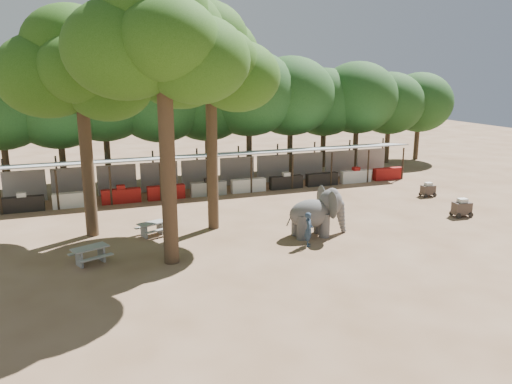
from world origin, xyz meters
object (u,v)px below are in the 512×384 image
object	(u,v)px
yard_tree_left	(76,67)
yard_tree_back	(206,60)
handler	(309,229)
cart_back	(428,190)
elephant	(318,212)
picnic_table_far	(152,227)
yard_tree_center	(158,40)
cart_front	(462,208)
picnic_table_near	(90,253)

from	to	relation	value
yard_tree_left	yard_tree_back	bearing A→B (deg)	-9.46
handler	cart_back	world-z (taller)	handler
yard_tree_left	elephant	world-z (taller)	yard_tree_left
cart_back	elephant	bearing A→B (deg)	-153.83
handler	picnic_table_far	size ratio (longest dim) A/B	0.95
yard_tree_center	picnic_table_far	xyz separation A→B (m)	(-0.08, 3.69, -8.76)
cart_front	picnic_table_far	bearing A→B (deg)	176.99
yard_tree_center	picnic_table_near	size ratio (longest dim) A/B	6.43
handler	picnic_table_near	xyz separation A→B (m)	(-9.71, 1.25, -0.33)
handler	picnic_table_far	world-z (taller)	handler
elephant	picnic_table_near	distance (m)	10.84
picnic_table_near	cart_back	distance (m)	21.76
yard_tree_back	cart_front	size ratio (longest dim) A/B	9.89
yard_tree_left	cart_front	xyz separation A→B (m)	(19.82, -4.07, -7.68)
yard_tree_left	handler	distance (m)	13.24
handler	cart_back	xyz separation A→B (m)	(11.56, 5.80, -0.35)
yard_tree_center	elephant	distance (m)	11.13
elephant	handler	xyz separation A→B (m)	(-1.10, -1.24, -0.37)
yard_tree_center	handler	bearing A→B (deg)	-3.42
picnic_table_near	handler	bearing A→B (deg)	-29.13
yard_tree_left	elephant	size ratio (longest dim) A/B	3.53
elephant	picnic_table_near	bearing A→B (deg)	-176.74
handler	yard_tree_center	bearing A→B (deg)	110.33
picnic_table_far	cart_back	world-z (taller)	cart_back
picnic_table_near	cart_back	xyz separation A→B (m)	(21.28, 4.55, -0.02)
handler	picnic_table_near	bearing A→B (deg)	106.43
yard_tree_left	elephant	xyz separation A→B (m)	(10.67, -4.16, -7.01)
handler	cart_front	size ratio (longest dim) A/B	1.42
yard_tree_back	handler	world-z (taller)	yard_tree_back
yard_tree_left	elephant	bearing A→B (deg)	-21.28
yard_tree_back	picnic_table_far	world-z (taller)	yard_tree_back
yard_tree_left	picnic_table_near	world-z (taller)	yard_tree_left
picnic_table_near	cart_front	distance (m)	19.96
yard_tree_back	handler	bearing A→B (deg)	-50.91
yard_tree_left	yard_tree_back	size ratio (longest dim) A/B	0.97
yard_tree_left	yard_tree_center	size ratio (longest dim) A/B	0.92
yard_tree_left	handler	bearing A→B (deg)	-29.40
yard_tree_center	yard_tree_left	bearing A→B (deg)	120.96
elephant	yard_tree_left	bearing A→B (deg)	162.03
cart_back	handler	bearing A→B (deg)	-150.76
yard_tree_back	cart_back	world-z (taller)	yard_tree_back
yard_tree_center	handler	world-z (taller)	yard_tree_center
picnic_table_near	cart_back	size ratio (longest dim) A/B	1.91
cart_front	picnic_table_near	bearing A→B (deg)	-173.51
yard_tree_left	yard_tree_center	bearing A→B (deg)	-59.04
yard_tree_back	picnic_table_near	size ratio (longest dim) A/B	6.07
elephant	cart_front	size ratio (longest dim) A/B	2.72
yard_tree_center	picnic_table_near	xyz separation A→B (m)	(-3.14, 0.85, -8.72)
picnic_table_far	yard_tree_center	bearing A→B (deg)	-109.90
handler	cart_back	distance (m)	12.94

